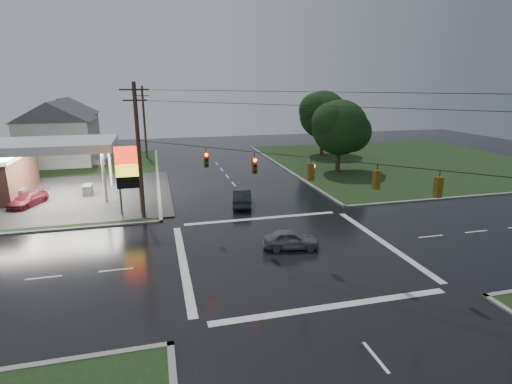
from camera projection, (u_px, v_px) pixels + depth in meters
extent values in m
plane|color=black|center=(289.00, 251.00, 26.69)|extent=(120.00, 120.00, 0.00)
cube|color=black|center=(402.00, 161.00, 57.18)|extent=(36.00, 36.00, 0.08)
cube|color=#2D2D2D|center=(34.00, 198.00, 38.71)|extent=(26.00, 18.00, 0.02)
cylinder|color=silver|center=(104.00, 177.00, 36.94)|extent=(0.30, 0.30, 5.00)
cylinder|color=silver|center=(5.00, 169.00, 40.16)|extent=(0.30, 0.30, 5.00)
cylinder|color=silver|center=(110.00, 164.00, 42.55)|extent=(0.30, 0.30, 5.00)
cube|color=silver|center=(49.00, 145.00, 37.84)|extent=(12.00, 8.00, 0.80)
cube|color=white|center=(49.00, 149.00, 37.95)|extent=(11.40, 7.40, 0.04)
cube|color=#59595E|center=(21.00, 194.00, 38.35)|extent=(0.80, 1.60, 1.10)
cube|color=#59595E|center=(88.00, 190.00, 39.78)|extent=(0.80, 1.60, 1.10)
cylinder|color=#59595E|center=(119.00, 182.00, 33.01)|extent=(0.16, 0.16, 6.00)
cylinder|color=#59595E|center=(139.00, 181.00, 33.39)|extent=(0.16, 0.16, 6.00)
cube|color=red|center=(127.00, 155.00, 32.62)|extent=(2.00, 0.35, 1.40)
cube|color=yellow|center=(128.00, 171.00, 32.96)|extent=(2.00, 0.35, 1.00)
cube|color=black|center=(129.00, 182.00, 33.23)|extent=(2.00, 0.35, 1.00)
cylinder|color=#382619|center=(139.00, 153.00, 31.84)|extent=(0.32, 0.32, 11.00)
cube|color=#382619|center=(134.00, 90.00, 30.55)|extent=(2.20, 0.12, 0.12)
cube|color=#382619|center=(135.00, 100.00, 30.76)|extent=(1.80, 0.12, 0.12)
cylinder|color=#382619|center=(144.00, 123.00, 58.54)|extent=(0.32, 0.32, 10.50)
cube|color=#382619|center=(142.00, 90.00, 57.31)|extent=(2.20, 0.12, 0.12)
cube|color=#382619|center=(142.00, 96.00, 57.52)|extent=(1.80, 0.12, 0.12)
cube|color=#59470C|center=(206.00, 160.00, 28.51)|extent=(0.34, 0.34, 1.10)
cylinder|color=#FF0C07|center=(206.00, 155.00, 28.22)|extent=(0.22, 0.08, 0.22)
cube|color=#59470C|center=(254.00, 165.00, 26.53)|extent=(0.34, 0.34, 1.10)
cylinder|color=#FF0C07|center=(255.00, 160.00, 26.24)|extent=(0.22, 0.08, 0.22)
cube|color=#59470C|center=(311.00, 172.00, 24.55)|extent=(0.34, 0.34, 1.10)
cylinder|color=#FF0C07|center=(314.00, 166.00, 24.49)|extent=(0.08, 0.22, 0.22)
cube|color=#59470C|center=(376.00, 180.00, 22.56)|extent=(0.34, 0.34, 1.10)
cylinder|color=#FF0C07|center=(375.00, 173.00, 22.65)|extent=(0.22, 0.08, 0.22)
cube|color=#59470C|center=(438.00, 187.00, 20.98)|extent=(0.34, 0.34, 1.10)
cylinder|color=#FF0C07|center=(437.00, 179.00, 21.06)|extent=(0.22, 0.08, 0.22)
cube|color=silver|center=(58.00, 143.00, 54.52)|extent=(9.00, 8.00, 6.00)
cube|color=gray|center=(101.00, 160.00, 56.47)|extent=(1.60, 4.80, 0.80)
cube|color=silver|center=(68.00, 133.00, 65.49)|extent=(9.00, 8.00, 6.00)
cube|color=gray|center=(103.00, 147.00, 67.45)|extent=(1.60, 4.80, 0.80)
cylinder|color=black|center=(338.00, 152.00, 49.92)|extent=(0.56, 0.56, 5.04)
sphere|color=black|center=(340.00, 128.00, 49.11)|extent=(6.80, 6.80, 6.80)
sphere|color=black|center=(351.00, 132.00, 49.96)|extent=(5.10, 5.10, 5.10)
sphere|color=black|center=(331.00, 122.00, 48.22)|extent=(4.76, 4.76, 4.76)
cylinder|color=black|center=(322.00, 137.00, 61.77)|extent=(0.56, 0.56, 5.60)
sphere|color=black|center=(323.00, 115.00, 60.87)|extent=(7.20, 7.20, 7.20)
sphere|color=black|center=(333.00, 119.00, 61.77)|extent=(5.40, 5.40, 5.40)
sphere|color=black|center=(316.00, 110.00, 59.95)|extent=(5.04, 5.04, 5.04)
imported|color=black|center=(242.00, 197.00, 36.57)|extent=(2.57, 4.94, 1.55)
imported|color=slate|center=(291.00, 239.00, 27.08)|extent=(4.05, 2.27, 1.30)
imported|color=maroon|center=(28.00, 200.00, 36.30)|extent=(3.24, 4.65, 1.25)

